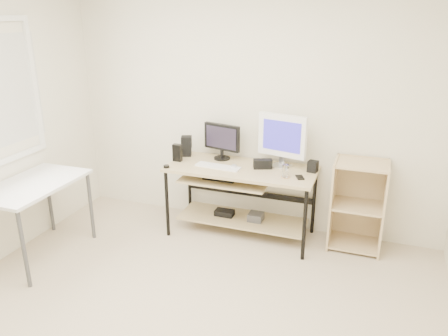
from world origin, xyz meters
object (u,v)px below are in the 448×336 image
side_table (33,191)px  black_monitor (222,139)px  shelf_unit (358,204)px  desk (239,186)px  white_imac (282,137)px  audio_controller (177,153)px

side_table → black_monitor: bearing=41.5°
shelf_unit → black_monitor: 1.52m
shelf_unit → desk: bearing=-172.2°
side_table → shelf_unit: size_ratio=1.11×
black_monitor → white_imac: bearing=9.8°
audio_controller → white_imac: bearing=9.7°
side_table → black_monitor: (1.40, 1.24, 0.30)m
white_imac → audio_controller: bearing=-157.3°
white_imac → black_monitor: bearing=-170.1°
desk → shelf_unit: shelf_unit is taller
side_table → shelf_unit: bearing=23.3°
shelf_unit → audio_controller: bearing=-173.9°
desk → shelf_unit: size_ratio=1.67×
side_table → black_monitor: 1.90m
desk → audio_controller: audio_controller is taller
shelf_unit → white_imac: white_imac is taller
desk → black_monitor: 0.53m
side_table → white_imac: (2.05, 1.20, 0.39)m
black_monitor → audio_controller: size_ratio=2.27×
white_imac → audio_controller: 1.10m
desk → shelf_unit: bearing=7.8°
desk → side_table: same height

